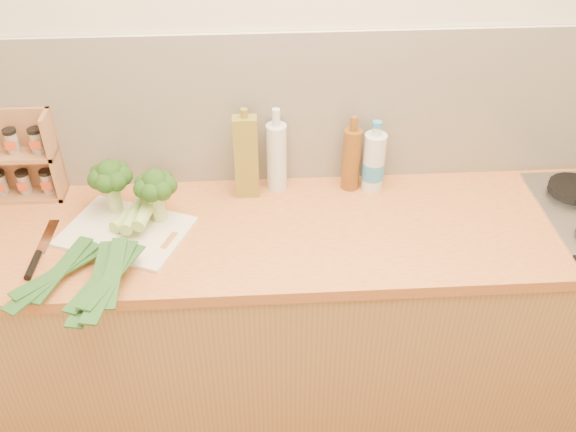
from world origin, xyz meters
The scene contains 14 objects.
room_shell centered at (0.00, 1.49, 1.17)m, with size 3.50×3.50×3.50m.
counter centered at (0.00, 1.20, 0.45)m, with size 3.20×0.62×0.90m.
chopping_board centered at (-0.64, 1.20, 0.91)m, with size 0.38×0.28×0.01m, color white.
broccoli_left centered at (-0.69, 1.31, 1.04)m, with size 0.14×0.14×0.19m.
broccoli_right centered at (-0.54, 1.25, 1.04)m, with size 0.14×0.14×0.19m.
leek_front centered at (-0.67, 1.20, 0.93)m, with size 0.43×0.64×0.04m.
leek_mid centered at (-0.63, 1.14, 0.95)m, with size 0.19×0.66×0.04m.
leek_back centered at (-0.59, 1.14, 0.97)m, with size 0.19×0.67×0.04m.
chefs_knife centered at (-0.90, 1.08, 0.91)m, with size 0.04×0.29×0.02m.
spice_rack centered at (-1.01, 1.44, 1.04)m, with size 0.26×0.11×0.32m.
oil_tin centered at (-0.25, 1.40, 1.05)m, with size 0.08×0.05×0.33m.
glass_bottle centered at (-0.15, 1.43, 1.03)m, with size 0.07×0.07×0.30m.
amber_bottle centered at (0.11, 1.42, 1.02)m, with size 0.06×0.06×0.28m.
water_bottle centered at (0.18, 1.41, 1.00)m, with size 0.08×0.08×0.24m.
Camera 1 is at (-0.23, -0.44, 2.18)m, focal length 40.00 mm.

